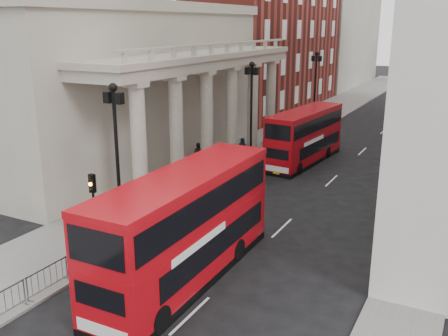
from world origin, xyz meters
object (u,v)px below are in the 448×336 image
(pedestrian_a, at_px, (182,168))
(pedestrian_c, at_px, (242,147))
(lamp_post_north, at_px, (315,86))
(lamp_post_mid, at_px, (251,108))
(bus_near, at_px, (186,225))
(traffic_light, at_px, (93,201))
(bus_far, at_px, (305,135))
(lamp_post_south, at_px, (117,154))
(pedestrian_b, at_px, (198,153))

(pedestrian_a, distance_m, pedestrian_c, 8.22)
(pedestrian_c, bearing_deg, lamp_post_north, 68.88)
(lamp_post_mid, height_order, bus_near, lamp_post_mid)
(lamp_post_mid, xyz_separation_m, traffic_light, (0.10, -18.02, -1.80))
(bus_far, distance_m, pedestrian_a, 11.11)
(pedestrian_a, xyz_separation_m, pedestrian_c, (0.97, 8.16, -0.09))
(lamp_post_north, relative_size, bus_far, 0.80)
(lamp_post_north, height_order, bus_far, lamp_post_north)
(pedestrian_a, bearing_deg, traffic_light, -95.06)
(traffic_light, height_order, bus_far, traffic_light)
(traffic_light, bearing_deg, bus_near, 6.40)
(lamp_post_south, height_order, traffic_light, lamp_post_south)
(lamp_post_south, xyz_separation_m, pedestrian_a, (-3.17, 10.93, -3.91))
(bus_near, bearing_deg, pedestrian_c, 108.51)
(lamp_post_mid, bearing_deg, bus_far, 52.47)
(lamp_post_mid, distance_m, bus_near, 18.30)
(bus_near, xyz_separation_m, pedestrian_b, (-9.36, 16.85, -1.65))
(lamp_post_north, bearing_deg, bus_near, -81.69)
(bus_near, bearing_deg, pedestrian_a, 122.50)
(bus_far, bearing_deg, lamp_post_north, 109.63)
(bus_near, relative_size, pedestrian_c, 7.35)
(lamp_post_mid, relative_size, pedestrian_b, 4.94)
(lamp_post_south, relative_size, bus_near, 0.72)
(lamp_post_north, xyz_separation_m, traffic_light, (0.10, -34.02, -1.80))
(lamp_post_north, xyz_separation_m, bus_near, (4.89, -33.48, -2.30))
(bus_far, xyz_separation_m, pedestrian_a, (-6.26, -9.09, -1.30))
(lamp_post_mid, relative_size, pedestrian_c, 5.28)
(pedestrian_c, bearing_deg, bus_near, -82.46)
(lamp_post_south, relative_size, pedestrian_b, 4.94)
(traffic_light, height_order, bus_near, bus_near)
(bus_near, height_order, pedestrian_c, bus_near)
(lamp_post_south, relative_size, pedestrian_a, 4.74)
(lamp_post_south, bearing_deg, lamp_post_north, 90.00)
(lamp_post_south, relative_size, lamp_post_north, 1.00)
(lamp_post_mid, height_order, pedestrian_a, lamp_post_mid)
(pedestrian_b, bearing_deg, pedestrian_a, 97.64)
(lamp_post_north, relative_size, pedestrian_c, 5.28)
(lamp_post_north, height_order, pedestrian_c, lamp_post_north)
(lamp_post_south, distance_m, bus_far, 20.42)
(bus_near, distance_m, pedestrian_c, 21.82)
(traffic_light, relative_size, bus_far, 0.41)
(lamp_post_mid, xyz_separation_m, pedestrian_a, (-3.17, -5.07, -3.91))
(lamp_post_north, relative_size, bus_near, 0.72)
(pedestrian_c, bearing_deg, lamp_post_mid, -66.05)
(lamp_post_south, bearing_deg, pedestrian_b, 106.21)
(lamp_post_south, height_order, pedestrian_a, lamp_post_south)
(lamp_post_south, distance_m, lamp_post_north, 32.00)
(bus_far, distance_m, pedestrian_c, 5.54)
(bus_near, xyz_separation_m, bus_far, (-1.80, 21.50, -0.31))
(pedestrian_a, xyz_separation_m, pedestrian_b, (-1.30, 4.44, -0.04))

